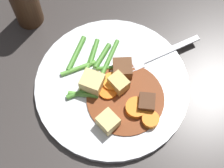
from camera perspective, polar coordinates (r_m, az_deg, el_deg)
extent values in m
plane|color=#383330|center=(0.58, 0.00, -0.60)|extent=(3.00, 3.00, 0.00)
cylinder|color=white|center=(0.58, 0.00, -0.30)|extent=(0.26, 0.26, 0.01)
cylinder|color=brown|center=(0.56, 2.28, -2.44)|extent=(0.13, 0.13, 0.00)
cylinder|color=orange|center=(0.54, 6.52, -6.01)|extent=(0.04, 0.04, 0.01)
cylinder|color=orange|center=(0.56, -0.81, -1.08)|extent=(0.04, 0.04, 0.01)
cylinder|color=orange|center=(0.56, -0.35, 0.57)|extent=(0.04, 0.04, 0.01)
cylinder|color=orange|center=(0.55, 4.10, -4.06)|extent=(0.05, 0.05, 0.01)
cube|color=#E5CC7A|center=(0.53, -0.67, -6.42)|extent=(0.04, 0.04, 0.03)
cube|color=#DBBC6B|center=(0.55, 0.92, -0.33)|extent=(0.04, 0.03, 0.03)
cube|color=#E5CC7A|center=(0.55, -3.35, 0.21)|extent=(0.04, 0.03, 0.03)
cube|color=#56331E|center=(0.55, 5.87, -3.24)|extent=(0.03, 0.04, 0.02)
cube|color=brown|center=(0.57, 1.77, 2.57)|extent=(0.04, 0.04, 0.02)
cylinder|color=#4C8E33|center=(0.57, -0.60, 0.49)|extent=(0.04, 0.06, 0.01)
cylinder|color=#66AD42|center=(0.56, -4.90, -1.81)|extent=(0.05, 0.02, 0.01)
cylinder|color=#4C8E33|center=(0.59, -1.66, 4.80)|extent=(0.01, 0.05, 0.01)
cylinder|color=#4C8E33|center=(0.56, -3.67, -0.83)|extent=(0.06, 0.07, 0.01)
cylinder|color=#4C8E33|center=(0.59, -3.75, 4.14)|extent=(0.02, 0.06, 0.01)
cylinder|color=#66AD42|center=(0.58, -5.92, 2.34)|extent=(0.05, 0.05, 0.01)
cylinder|color=#4C8E33|center=(0.59, -6.07, 5.17)|extent=(0.02, 0.07, 0.01)
cylinder|color=#4C8E33|center=(0.59, -3.10, 5.49)|extent=(0.02, 0.05, 0.01)
cylinder|color=#4C8E33|center=(0.59, -0.33, 4.62)|extent=(0.01, 0.07, 0.01)
cylinder|color=#4C8E33|center=(0.58, 0.15, 2.83)|extent=(0.05, 0.03, 0.01)
cube|color=silver|center=(0.61, 9.92, 5.80)|extent=(0.08, 0.10, 0.00)
cube|color=silver|center=(0.59, 4.35, 3.41)|extent=(0.03, 0.03, 0.00)
cylinder|color=silver|center=(0.58, 1.30, 3.00)|extent=(0.03, 0.04, 0.00)
cylinder|color=silver|center=(0.58, 1.58, 2.51)|extent=(0.03, 0.04, 0.00)
cylinder|color=silver|center=(0.58, 1.86, 2.01)|extent=(0.03, 0.04, 0.00)
cylinder|color=silver|center=(0.57, 2.14, 1.50)|extent=(0.03, 0.04, 0.00)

